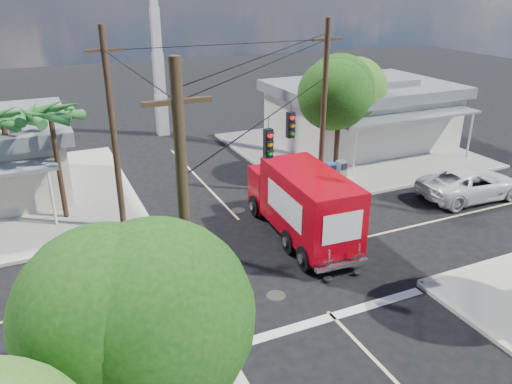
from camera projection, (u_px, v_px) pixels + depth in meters
ground at (276, 258)px, 20.53m from camera, size 120.00×120.00×0.00m
sidewalk_ne at (348, 150)px, 33.81m from camera, size 14.12×14.12×0.14m
road_markings at (293, 276)px, 19.29m from camera, size 32.00×32.00×0.01m
building_ne at (361, 111)px, 34.47m from camera, size 11.80×10.20×4.50m
radio_tower at (158, 58)px, 35.37m from camera, size 0.80×0.80×17.00m
tree_sw_front at (134, 317)px, 9.86m from camera, size 3.88×3.78×6.03m
tree_ne_front at (340, 97)px, 27.14m from camera, size 4.21×4.14×6.66m
tree_ne_back at (356, 96)px, 30.20m from camera, size 3.77×3.66×5.82m
palm_nw_front at (50, 116)px, 22.04m from camera, size 3.01×3.08×5.59m
palm_nw_back at (3, 121)px, 22.68m from camera, size 3.01×3.08×5.19m
utility_poles at (223, 144)px, 19.48m from camera, size 12.00×10.68×9.00m
vending_boxes at (330, 172)px, 27.96m from camera, size 1.90×0.50×1.10m
delivery_truck at (302, 203)px, 21.64m from camera, size 2.79×7.64×3.25m
parked_car at (471, 184)px, 26.09m from camera, size 5.83×2.89×1.59m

